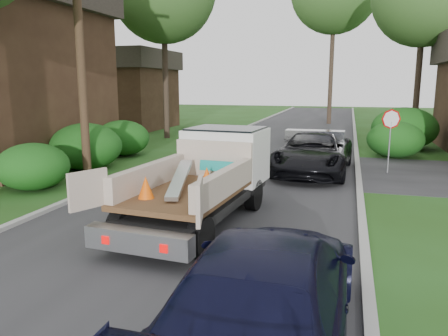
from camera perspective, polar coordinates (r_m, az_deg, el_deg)
name	(u,v)px	position (r m, az deg, el deg)	size (l,w,h in m)	color
ground	(175,237)	(10.06, -6.41, -9.00)	(120.00, 120.00, 0.00)	#224313
road	(261,162)	(19.39, 4.84, 0.77)	(8.00, 90.00, 0.02)	#28282B
curb_left	(175,157)	(20.55, -6.45, 1.48)	(0.20, 90.00, 0.12)	#9E9E99
curb_right	(357,166)	(19.04, 17.04, 0.31)	(0.20, 90.00, 0.12)	#9E9E99
stop_sign	(391,127)	(17.88, 20.93, 4.96)	(0.71, 0.32, 2.48)	slate
utility_pole	(79,32)	(16.56, -18.40, 16.49)	(2.42, 1.25, 10.00)	#382619
house_left_far	(120,88)	(35.19, -13.44, 10.07)	(7.56, 7.56, 6.00)	#362116
hedge_left_a	(33,166)	(15.54, -23.70, 0.18)	(2.34, 2.34, 1.53)	#104811
hedge_left_b	(86,146)	(18.47, -17.59, 2.71)	(2.86, 2.86, 1.87)	#104811
hedge_left_c	(122,138)	(21.60, -13.15, 3.84)	(2.60, 2.60, 1.70)	#104811
hedge_right_a	(395,139)	(21.99, 21.48, 3.49)	(2.60, 2.60, 1.70)	#104811
hedge_right_b	(404,128)	(25.00, 22.49, 4.82)	(3.38, 3.38, 2.21)	#104811
flatbed_truck	(212,170)	(11.38, -1.62, -0.28)	(2.89, 6.03, 2.22)	black
black_pickup	(313,153)	(17.21, 11.60, 1.97)	(2.65, 5.75, 1.60)	black
navy_suv	(267,289)	(5.96, 5.70, -15.43)	(2.19, 5.40, 1.57)	black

